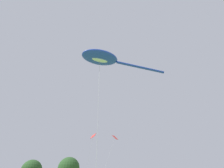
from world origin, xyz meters
name	(u,v)px	position (x,y,z in m)	size (l,w,h in m)	color
big_show_kite	(102,58)	(3.78, 10.51, 15.97)	(11.00, 6.57, 16.44)	blue
small_kite_diamond_red	(93,138)	(13.33, 22.79, 9.83)	(0.78, 2.58, 10.66)	red
small_kite_stunt_black	(114,139)	(14.35, 18.37, 9.06)	(4.89, 0.98, 9.79)	red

